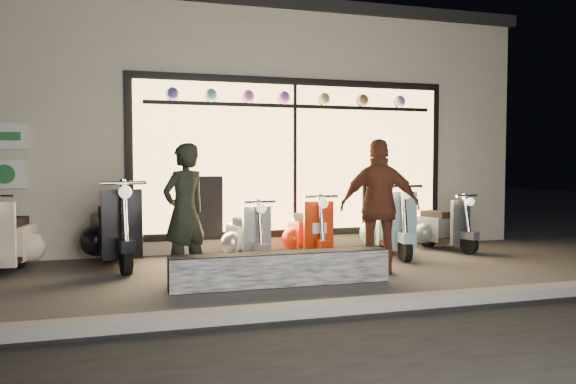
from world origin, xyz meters
name	(u,v)px	position (x,y,z in m)	size (l,w,h in m)	color
ground	(280,274)	(0.00, 0.00, 0.00)	(40.00, 40.00, 0.00)	#383533
kerb	(335,308)	(0.00, -2.00, 0.06)	(40.00, 0.25, 0.12)	slate
shop_building	(217,133)	(0.00, 4.98, 2.10)	(10.20, 6.23, 4.20)	beige
graffiti_barrier	(281,269)	(-0.16, -0.65, 0.20)	(2.65, 0.28, 0.40)	black
scooter_silver	(246,237)	(-0.22, 1.08, 0.36)	(0.49, 1.27, 0.90)	black
scooter_red	(308,233)	(0.75, 1.06, 0.39)	(0.44, 1.35, 0.97)	black
scooter_black	(114,232)	(-2.09, 1.36, 0.47)	(0.72, 1.65, 1.17)	black
scooter_cream	(11,241)	(-3.41, 1.21, 0.41)	(0.59, 1.45, 1.03)	black
scooter_blue	(388,226)	(2.15, 1.16, 0.44)	(0.63, 1.53, 1.09)	black
scooter_grey	(438,227)	(3.18, 1.36, 0.37)	(0.64, 1.28, 0.91)	black
man	(185,212)	(-1.23, 0.01, 0.85)	(0.62, 0.41, 1.71)	black
woman	(380,206)	(1.29, -0.31, 0.89)	(1.04, 0.43, 1.78)	brown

